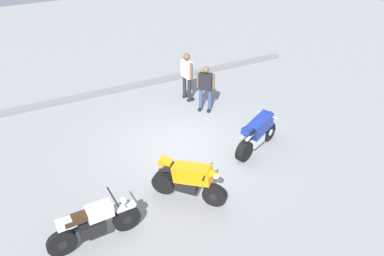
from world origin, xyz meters
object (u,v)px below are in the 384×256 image
at_px(motorcycle_blue_sportbike, 258,132).
at_px(motorcycle_silver_cruiser, 94,224).
at_px(person_in_white_shirt, 187,73).
at_px(person_in_black_shirt, 206,86).
at_px(motorcycle_orange_sportbike, 189,179).

bearing_deg(motorcycle_blue_sportbike, motorcycle_silver_cruiser, 171.09).
distance_m(motorcycle_blue_sportbike, motorcycle_silver_cruiser, 5.38).
relative_size(motorcycle_silver_cruiser, person_in_white_shirt, 1.17).
bearing_deg(person_in_white_shirt, person_in_black_shirt, -82.45).
height_order(motorcycle_silver_cruiser, person_in_white_shirt, person_in_white_shirt).
relative_size(motorcycle_orange_sportbike, person_in_white_shirt, 0.89).
bearing_deg(person_in_white_shirt, motorcycle_silver_cruiser, -137.08).
xyz_separation_m(person_in_black_shirt, person_in_white_shirt, (-0.20, 1.01, 0.11)).
bearing_deg(motorcycle_silver_cruiser, person_in_white_shirt, 44.22).
height_order(motorcycle_blue_sportbike, motorcycle_orange_sportbike, same).
height_order(motorcycle_blue_sportbike, person_in_black_shirt, person_in_black_shirt).
relative_size(motorcycle_blue_sportbike, motorcycle_silver_cruiser, 0.89).
relative_size(person_in_black_shirt, person_in_white_shirt, 0.91).
xyz_separation_m(motorcycle_silver_cruiser, person_in_black_shirt, (5.03, 4.14, 0.40)).
bearing_deg(motorcycle_orange_sportbike, person_in_white_shirt, 112.22).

